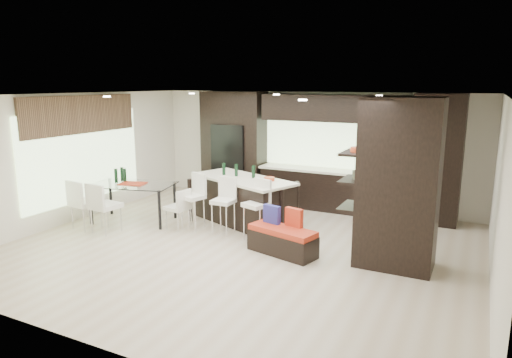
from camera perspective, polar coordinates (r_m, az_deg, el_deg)
The scene contains 22 objects.
ground at distance 8.30m, azimuth -1.87°, elevation -8.57°, with size 8.00×8.00×0.00m, color #C6B398.
back_wall at distance 11.09m, azimuth 6.72°, elevation 3.79°, with size 8.00×0.02×2.70m, color white.
left_wall at distance 10.42m, azimuth -21.70°, elevation 2.50°, with size 0.02×7.00×2.70m, color white.
right_wall at distance 7.01m, azimuth 28.20°, elevation -2.33°, with size 0.02×7.00×2.70m, color white.
ceiling at distance 7.78m, azimuth -2.01°, elevation 10.41°, with size 8.00×7.00×0.02m, color white.
window_left at distance 10.52m, azimuth -20.75°, elevation 2.65°, with size 0.04×3.20×1.90m, color #B2D199.
window_back at distance 10.84m, azimuth 9.67°, elevation 4.58°, with size 3.40×0.04×1.20m, color #B2D199.
stone_accent at distance 10.40m, azimuth -21.00°, elevation 7.54°, with size 0.08×3.00×0.80m, color brown.
ceiling_spots at distance 8.00m, azimuth -1.14°, elevation 10.32°, with size 4.00×3.00×0.02m, color white.
back_cabinetry at distance 10.62m, azimuth 8.65°, elevation 3.37°, with size 6.80×0.68×2.70m, color black.
refrigerator at distance 11.59m, azimuth -2.85°, elevation 2.21°, with size 0.90×0.68×1.90m, color black.
partition_column at distance 7.48m, azimuth 17.40°, elevation -0.62°, with size 1.20×0.80×2.70m, color black.
kitchen_island at distance 9.60m, azimuth -1.68°, elevation -2.68°, with size 2.32×1.00×0.97m, color black.
stool_left at distance 9.31m, azimuth -7.90°, elevation -3.46°, with size 0.40×0.40×0.91m, color white.
stool_mid at distance 8.94m, azimuth -4.09°, elevation -4.05°, with size 0.40×0.40×0.90m, color white.
stool_right at distance 8.60m, azimuth -0.00°, elevation -4.57°, with size 0.41×0.41×0.92m, color white.
bench at distance 7.95m, azimuth 3.32°, elevation -7.73°, with size 1.22×0.47×0.47m, color black.
floor_vase at distance 8.05m, azimuth 15.41°, elevation -4.80°, with size 0.47×0.47×1.29m, color #474E38, non-canonical shape.
dining_table at distance 10.05m, azimuth -15.03°, elevation -2.88°, with size 1.70×0.95×0.82m, color white.
chair_near at distance 9.47m, azimuth -18.28°, elevation -3.62°, with size 0.50×0.50×0.93m, color white.
chair_far at distance 9.84m, azimuth -20.49°, elevation -3.19°, with size 0.51×0.51×0.93m, color white.
chair_end at distance 9.36m, azimuth -9.79°, elevation -3.89°, with size 0.41×0.41×0.76m, color white.
Camera 1 is at (3.71, -6.83, 2.91)m, focal length 32.00 mm.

